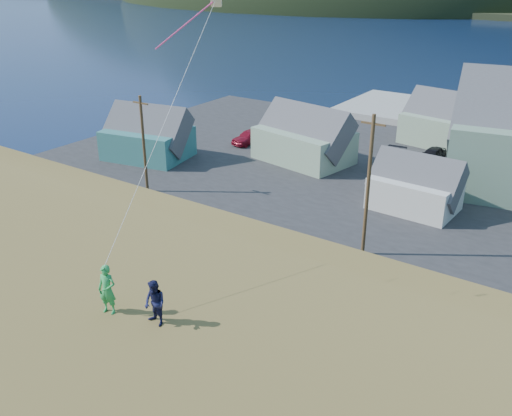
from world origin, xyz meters
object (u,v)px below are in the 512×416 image
Objects in this scene: shed_white at (415,185)px; shed_palegreen_far at (454,122)px; shed_palegreen_near at (304,137)px; kite_flyer_navy at (155,303)px; shed_teal at (147,135)px; wharf at (447,116)px; kite_flyer_green at (107,290)px.

shed_white is 0.63× the size of shed_palegreen_far.
kite_flyer_navy reaches higher than shed_palegreen_near.
shed_palegreen_near is (13.21, 7.80, 0.11)m from shed_teal.
shed_palegreen_near is 6.27× the size of kite_flyer_navy.
shed_white is at bearing -11.56° from shed_palegreen_near.
shed_palegreen_far is 6.88× the size of kite_flyer_navy.
shed_white is 4.37× the size of kite_flyer_navy.
shed_palegreen_far is (3.86, -11.07, 2.20)m from wharf.
shed_white is at bearing -72.89° from shed_palegreen_far.
shed_palegreen_far is at bearing 77.44° from kite_flyer_green.
shed_palegreen_near is (-6.62, -24.07, 2.08)m from wharf.
wharf is 25.05m from shed_palegreen_near.
kite_flyer_green is (25.97, -27.82, 5.67)m from shed_teal.
kite_flyer_green is (-0.29, -30.37, 5.98)m from shed_white.
kite_flyer_green reaches higher than shed_palegreen_far.
shed_white is (13.05, -5.24, -0.42)m from shed_palegreen_near.
shed_palegreen_near is at bearing 121.88° from kite_flyer_navy.
shed_palegreen_near is 38.24m from kite_flyer_green.
kite_flyer_green is (12.76, -35.62, 5.56)m from shed_palegreen_near.
kite_flyer_green is 1.85m from kite_flyer_navy.
wharf is 60.49m from kite_flyer_green.
kite_flyer_navy is at bearing -55.36° from shed_teal.
kite_flyer_green reaches higher than wharf.
shed_palegreen_far reaches higher than wharf.
shed_white is at bearing -5.16° from shed_teal.
shed_teal is 0.90× the size of shed_palegreen_near.
kite_flyer_navy is at bearing -2.72° from kite_flyer_green.
shed_teal is at bearing -121.88° from wharf.
shed_palegreen_near is at bearing 160.47° from shed_white.
shed_palegreen_far is (10.48, 13.00, 0.12)m from shed_palegreen_near.
shed_palegreen_far is at bearing 61.46° from shed_palegreen_near.
shed_white is at bearing -77.62° from wharf.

